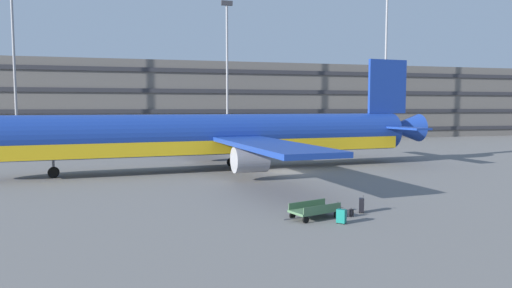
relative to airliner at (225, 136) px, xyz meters
The scene contains 11 objects.
ground_plane 6.40m from the airliner, 28.21° to the right, with size 600.00×600.00×0.00m, color slate.
terminal_structure 46.39m from the airliner, 83.89° to the left, with size 130.61×19.88×13.80m.
airliner is the anchor object (origin of this frame).
light_mast_far_left 41.17m from the airliner, 129.31° to the left, with size 1.80×0.50×23.90m.
light_mast_left 32.91m from the airliner, 79.04° to the left, with size 1.80×0.50×22.74m.
light_mast_center_left 47.57m from the airliner, 41.88° to the left, with size 1.80×0.50×26.02m.
suitcase_small 19.62m from the airliner, 77.54° to the right, with size 0.42×0.47×0.95m.
suitcase_teal 21.17m from the airliner, 84.25° to the right, with size 0.51×0.52×0.84m.
backpack_laid_flat 18.90m from the airliner, 80.64° to the right, with size 0.41×0.37×0.56m.
backpack_purple 20.18m from the airliner, 80.84° to the right, with size 0.37×0.24×0.50m.
baggage_cart 19.76m from the airliner, 86.45° to the right, with size 3.35×2.04×0.82m.
Camera 1 is at (-12.38, -38.64, 5.79)m, focal length 31.59 mm.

